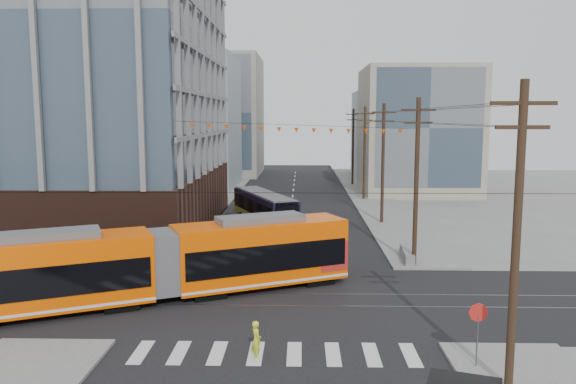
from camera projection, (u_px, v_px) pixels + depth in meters
ground at (278, 327)px, 26.22m from camera, size 160.00×160.00×0.00m
office_building at (30, 63)px, 47.65m from camera, size 30.00×25.00×28.60m
bg_bldg_nw_near at (170, 123)px, 76.97m from camera, size 18.00×16.00×18.00m
bg_bldg_ne_near at (417, 131)px, 72.36m from camera, size 14.00×14.00×16.00m
bg_bldg_nw_far at (214, 116)px, 96.59m from camera, size 16.00×18.00×20.00m
bg_bldg_ne_far at (404, 134)px, 92.26m from camera, size 16.00×16.00×14.00m
utility_pole_near at (516, 241)px, 19.35m from camera, size 0.30×0.30×11.00m
utility_pole_far at (353, 147)px, 80.79m from camera, size 0.30×0.30×11.00m
streetcar at (163, 263)px, 29.88m from camera, size 20.30×11.54×4.05m
city_bus at (264, 209)px, 50.15m from camera, size 6.54×11.15×3.14m
parked_car_silver at (214, 238)px, 41.91m from camera, size 2.31×5.17×1.65m
parked_car_white at (221, 229)px, 45.81m from camera, size 2.38×4.87×1.37m
parked_car_grey at (232, 218)px, 51.20m from camera, size 3.30×4.65×1.18m
pedestrian at (256, 340)px, 22.61m from camera, size 0.59×0.69×1.62m
stop_sign at (477, 339)px, 21.64m from camera, size 0.78×0.78×2.50m
jersey_barrier at (407, 255)px, 38.24m from camera, size 1.20×4.09×0.81m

